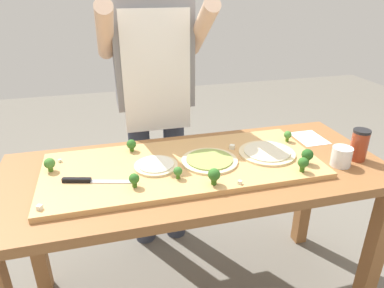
{
  "coord_description": "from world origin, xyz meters",
  "views": [
    {
      "loc": [
        -0.35,
        -1.27,
        1.5
      ],
      "look_at": [
        -0.01,
        0.04,
        0.88
      ],
      "focal_mm": 32.75,
      "sensor_mm": 36.0,
      "label": 1
    }
  ],
  "objects": [
    {
      "name": "cook_center",
      "position": [
        -0.08,
        0.54,
        1.0
      ],
      "size": [
        0.54,
        0.39,
        1.67
      ],
      "color": "#333847",
      "rests_on": "ground"
    },
    {
      "name": "broccoli_floret_back_mid",
      "position": [
        -0.11,
        -0.11,
        0.84
      ],
      "size": [
        0.03,
        0.03,
        0.05
      ],
      "color": "#3F7220",
      "rests_on": "cutting_board"
    },
    {
      "name": "broccoli_floret_front_left",
      "position": [
        0.48,
        0.1,
        0.84
      ],
      "size": [
        0.04,
        0.04,
        0.05
      ],
      "color": "#487A23",
      "rests_on": "cutting_board"
    },
    {
      "name": "pizza_whole_pesto_green",
      "position": [
        0.06,
        -0.01,
        0.81
      ],
      "size": [
        0.24,
        0.24,
        0.02
      ],
      "color": "beige",
      "rests_on": "cutting_board"
    },
    {
      "name": "chefs_knife",
      "position": [
        -0.44,
        -0.05,
        0.81
      ],
      "size": [
        0.27,
        0.09,
        0.02
      ],
      "color": "#B7BABF",
      "rests_on": "cutting_board"
    },
    {
      "name": "cheese_crumble_b",
      "position": [
        -0.6,
        -0.19,
        0.81
      ],
      "size": [
        0.02,
        0.02,
        0.02
      ],
      "primitive_type": "cube",
      "rotation": [
        0.0,
        0.0,
        1.01
      ],
      "color": "silver",
      "rests_on": "cutting_board"
    },
    {
      "name": "prep_table",
      "position": [
        0.0,
        0.0,
        0.67
      ],
      "size": [
        1.64,
        0.69,
        0.78
      ],
      "color": "brown",
      "rests_on": "ground"
    },
    {
      "name": "recipe_note",
      "position": [
        0.64,
        0.15,
        0.78
      ],
      "size": [
        0.14,
        0.18,
        0.0
      ],
      "primitive_type": "cube",
      "rotation": [
        0.0,
        0.0,
        0.0
      ],
      "color": "white",
      "rests_on": "prep_table"
    },
    {
      "name": "cheese_crumble_d",
      "position": [
        0.11,
        -0.21,
        0.81
      ],
      "size": [
        0.02,
        0.02,
        0.01
      ],
      "primitive_type": "cube",
      "rotation": [
        0.0,
        0.0,
        0.72
      ],
      "color": "silver",
      "rests_on": "cutting_board"
    },
    {
      "name": "pizza_whole_cheese_artichoke",
      "position": [
        0.33,
        0.0,
        0.81
      ],
      "size": [
        0.25,
        0.25,
        0.02
      ],
      "color": "beige",
      "rests_on": "cutting_board"
    },
    {
      "name": "broccoli_floret_center_right",
      "position": [
        -0.25,
        0.18,
        0.84
      ],
      "size": [
        0.04,
        0.04,
        0.06
      ],
      "color": "#366618",
      "rests_on": "cutting_board"
    },
    {
      "name": "broccoli_floret_back_left",
      "position": [
        -0.28,
        -0.13,
        0.84
      ],
      "size": [
        0.04,
        0.04,
        0.06
      ],
      "color": "#366618",
      "rests_on": "cutting_board"
    },
    {
      "name": "flour_cup",
      "position": [
        0.6,
        -0.14,
        0.82
      ],
      "size": [
        0.08,
        0.08,
        0.08
      ],
      "color": "white",
      "rests_on": "prep_table"
    },
    {
      "name": "cutting_board",
      "position": [
        -0.05,
        0.01,
        0.79
      ],
      "size": [
        1.16,
        0.49,
        0.02
      ],
      "primitive_type": "cube",
      "color": "tan",
      "rests_on": "prep_table"
    },
    {
      "name": "sauce_jar",
      "position": [
        0.71,
        -0.11,
        0.85
      ],
      "size": [
        0.07,
        0.07,
        0.14
      ],
      "color": "#99381E",
      "rests_on": "prep_table"
    },
    {
      "name": "broccoli_floret_back_right",
      "position": [
        0.02,
        -0.18,
        0.84
      ],
      "size": [
        0.05,
        0.05,
        0.07
      ],
      "color": "#366618",
      "rests_on": "cutting_board"
    },
    {
      "name": "broccoli_floret_front_mid",
      "position": [
        -0.59,
        0.08,
        0.84
      ],
      "size": [
        0.04,
        0.04,
        0.06
      ],
      "color": "#487A23",
      "rests_on": "cutting_board"
    },
    {
      "name": "broccoli_floret_front_right",
      "position": [
        0.39,
        -0.18,
        0.84
      ],
      "size": [
        0.04,
        0.04,
        0.06
      ],
      "color": "#366618",
      "rests_on": "cutting_board"
    },
    {
      "name": "pizza_whole_white_garlic",
      "position": [
        -0.17,
        0.01,
        0.81
      ],
      "size": [
        0.18,
        0.18,
        0.02
      ],
      "color": "beige",
      "rests_on": "cutting_board"
    },
    {
      "name": "cheese_crumble_c",
      "position": [
        0.19,
        0.09,
        0.82
      ],
      "size": [
        0.03,
        0.03,
        0.02
      ],
      "primitive_type": "cube",
      "rotation": [
        0.0,
        0.0,
        0.89
      ],
      "color": "white",
      "rests_on": "cutting_board"
    },
    {
      "name": "cheese_crumble_a",
      "position": [
        -0.56,
        0.16,
        0.81
      ],
      "size": [
        0.01,
        0.01,
        0.01
      ],
      "primitive_type": "cube",
      "rotation": [
        0.0,
        0.0,
        0.06
      ],
      "color": "silver",
      "rests_on": "cutting_board"
    },
    {
      "name": "broccoli_floret_center_left",
      "position": [
        0.44,
        -0.13,
        0.85
      ],
      "size": [
        0.05,
        0.05,
        0.07
      ],
      "color": "#2C5915",
      "rests_on": "cutting_board"
    }
  ]
}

